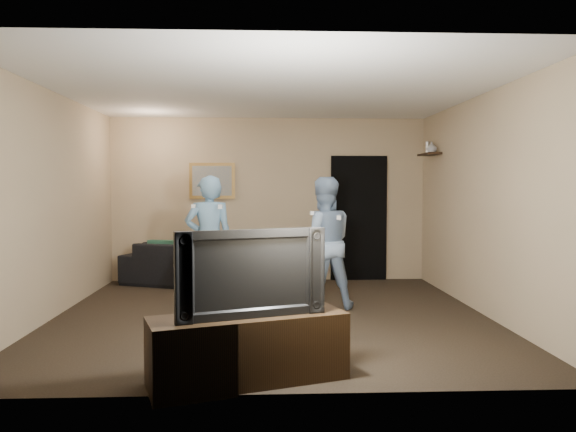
{
  "coord_description": "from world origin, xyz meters",
  "views": [
    {
      "loc": [
        -0.1,
        -6.5,
        1.51
      ],
      "look_at": [
        0.21,
        0.3,
        1.15
      ],
      "focal_mm": 35.0,
      "sensor_mm": 36.0,
      "label": 1
    }
  ],
  "objects_px": {
    "television": "(248,272)",
    "wii_player_left": "(209,241)",
    "tv_console": "(248,350)",
    "wii_player_right": "(323,243)",
    "sofa": "(197,264)"
  },
  "relations": [
    {
      "from": "tv_console",
      "to": "wii_player_right",
      "type": "relative_size",
      "value": 0.93
    },
    {
      "from": "tv_console",
      "to": "wii_player_right",
      "type": "xyz_separation_m",
      "value": [
        0.86,
        2.61,
        0.56
      ]
    },
    {
      "from": "wii_player_right",
      "to": "tv_console",
      "type": "bearing_deg",
      "value": -108.26
    },
    {
      "from": "tv_console",
      "to": "television",
      "type": "bearing_deg",
      "value": 161.38
    },
    {
      "from": "sofa",
      "to": "tv_console",
      "type": "height_order",
      "value": "sofa"
    },
    {
      "from": "tv_console",
      "to": "wii_player_left",
      "type": "xyz_separation_m",
      "value": [
        -0.56,
        2.74,
        0.57
      ]
    },
    {
      "from": "television",
      "to": "wii_player_left",
      "type": "relative_size",
      "value": 0.71
    },
    {
      "from": "television",
      "to": "wii_player_left",
      "type": "distance_m",
      "value": 2.8
    },
    {
      "from": "sofa",
      "to": "wii_player_right",
      "type": "bearing_deg",
      "value": 157.41
    },
    {
      "from": "sofa",
      "to": "wii_player_left",
      "type": "height_order",
      "value": "wii_player_left"
    },
    {
      "from": "sofa",
      "to": "wii_player_right",
      "type": "xyz_separation_m",
      "value": [
        1.75,
        -1.69,
        0.48
      ]
    },
    {
      "from": "television",
      "to": "tv_console",
      "type": "bearing_deg",
      "value": -18.62
    },
    {
      "from": "sofa",
      "to": "television",
      "type": "bearing_deg",
      "value": 123.05
    },
    {
      "from": "television",
      "to": "wii_player_left",
      "type": "height_order",
      "value": "wii_player_left"
    },
    {
      "from": "sofa",
      "to": "wii_player_right",
      "type": "distance_m",
      "value": 2.48
    }
  ]
}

